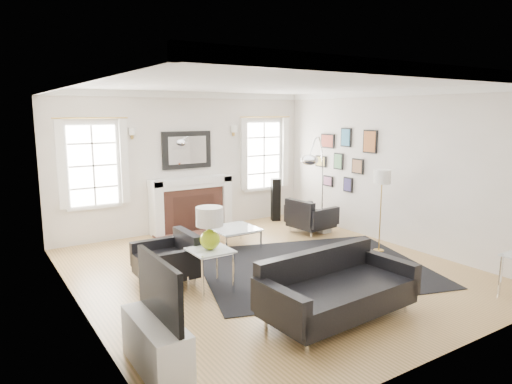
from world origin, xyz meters
TOP-DOWN VIEW (x-y plane):
  - floor at (0.00, 0.00)m, footprint 6.00×6.00m
  - back_wall at (0.00, 3.00)m, footprint 5.50×0.04m
  - front_wall at (0.00, -3.00)m, footprint 5.50×0.04m
  - left_wall at (-2.75, 0.00)m, footprint 0.04×6.00m
  - right_wall at (2.75, 0.00)m, footprint 0.04×6.00m
  - ceiling at (0.00, 0.00)m, footprint 5.50×6.00m
  - crown_molding at (0.00, 0.00)m, footprint 5.50×6.00m
  - fireplace at (0.00, 2.79)m, footprint 1.70×0.69m
  - mantel_mirror at (0.00, 2.95)m, footprint 1.05×0.07m
  - window_left at (-1.85, 2.95)m, footprint 1.24×0.15m
  - window_right at (1.85, 2.95)m, footprint 1.24×0.15m
  - gallery_wall at (2.72, 1.30)m, footprint 0.04×1.73m
  - tv_unit at (-2.44, -1.70)m, footprint 0.35×1.00m
  - area_rug at (0.64, -0.26)m, footprint 4.09×3.71m
  - sofa at (-0.28, -1.76)m, footprint 1.96×0.99m
  - armchair_left at (-1.48, 0.35)m, footprint 0.79×0.87m
  - armchair_right at (1.94, 1.41)m, footprint 0.84×0.92m
  - coffee_table at (0.17, 1.39)m, footprint 0.79×0.79m
  - side_table_left at (-1.15, -0.27)m, footprint 0.54×0.54m
  - gourd_lamp at (-1.15, -0.27)m, footprint 0.36×0.36m
  - arc_floor_lamp at (1.60, 0.81)m, footprint 1.45×1.34m
  - stick_floor_lamp at (2.15, -0.24)m, footprint 0.29×0.29m
  - speaker_tower at (1.99, 2.65)m, footprint 0.25×0.25m

SIDE VIEW (x-z plane):
  - floor at x=0.00m, z-range 0.00..0.00m
  - area_rug at x=0.64m, z-range 0.00..0.01m
  - armchair_right at x=1.94m, z-range 0.03..0.60m
  - coffee_table at x=0.17m, z-range 0.14..0.49m
  - armchair_left at x=-1.48m, z-range 0.03..0.62m
  - tv_unit at x=-2.44m, z-range -0.22..0.87m
  - sofa at x=-0.28m, z-range 0.03..0.65m
  - speaker_tower at x=1.99m, z-range 0.00..0.95m
  - side_table_left at x=-1.15m, z-range 0.19..0.78m
  - fireplace at x=0.00m, z-range -0.01..1.10m
  - gourd_lamp at x=-1.15m, z-range 0.63..1.21m
  - arc_floor_lamp at x=1.60m, z-range 0.08..2.13m
  - stick_floor_lamp at x=2.15m, z-range 0.53..1.97m
  - back_wall at x=0.00m, z-range 0.00..2.80m
  - front_wall at x=0.00m, z-range 0.00..2.80m
  - left_wall at x=-2.75m, z-range 0.00..2.80m
  - right_wall at x=2.75m, z-range 0.00..2.80m
  - window_left at x=-1.85m, z-range 0.65..2.27m
  - window_right at x=1.85m, z-range 0.65..2.27m
  - gallery_wall at x=2.72m, z-range 0.89..2.18m
  - mantel_mirror at x=0.00m, z-range 1.27..2.02m
  - crown_molding at x=0.00m, z-range 2.68..2.80m
  - ceiling at x=0.00m, z-range 2.79..2.81m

